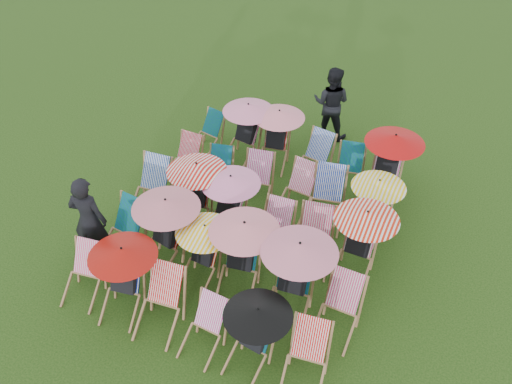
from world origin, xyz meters
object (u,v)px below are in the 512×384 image
at_px(person_left, 89,220).
at_px(deckchair_0, 82,275).
at_px(deckchair_5, 306,360).
at_px(deckchair_29, 388,165).
at_px(person_rear, 331,103).

bearing_deg(person_left, deckchair_0, 103.38).
distance_m(deckchair_5, deckchair_29, 4.64).
xyz_separation_m(deckchair_5, person_left, (-4.26, 0.76, 0.43)).
bearing_deg(deckchair_29, person_left, -140.70).
height_order(deckchair_0, deckchair_5, deckchair_5).
bearing_deg(deckchair_5, person_left, 163.07).
height_order(deckchair_0, person_left, person_left).
bearing_deg(person_rear, person_left, 61.95).
relative_size(deckchair_5, person_rear, 0.54).
bearing_deg(deckchair_0, person_rear, 63.08).
distance_m(deckchair_5, person_rear, 6.42).
bearing_deg(deckchair_5, person_rear, 99.09).
bearing_deg(person_left, deckchair_29, -148.30).
distance_m(person_left, person_rear, 5.95).
height_order(person_left, person_rear, person_left).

